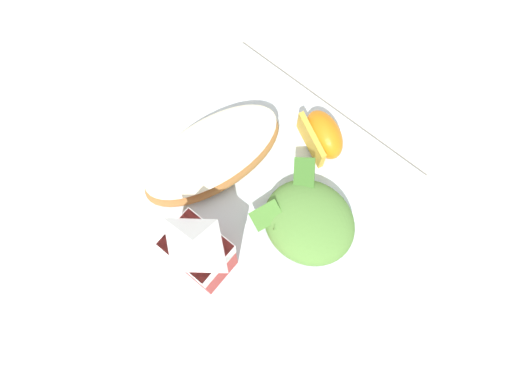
% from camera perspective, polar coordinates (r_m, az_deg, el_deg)
% --- Properties ---
extents(ground, '(3.00, 3.00, 0.00)m').
position_cam_1_polar(ground, '(0.58, -0.00, -0.77)').
color(ground, beige).
extents(white_plate, '(0.28, 0.28, 0.02)m').
position_cam_1_polar(white_plate, '(0.57, -0.00, -0.54)').
color(white_plate, silver).
rests_on(white_plate, ground).
extents(cheesy_pizza_bread, '(0.12, 0.19, 0.04)m').
position_cam_1_polar(cheesy_pizza_bread, '(0.56, -5.00, 4.08)').
color(cheesy_pizza_bread, '#A87038').
rests_on(cheesy_pizza_bread, white_plate).
extents(green_salad_pile, '(0.10, 0.10, 0.05)m').
position_cam_1_polar(green_salad_pile, '(0.54, 5.98, -3.34)').
color(green_salad_pile, '#5B8E3D').
rests_on(green_salad_pile, white_plate).
extents(milk_carton, '(0.06, 0.04, 0.11)m').
position_cam_1_polar(milk_carton, '(0.49, -6.48, -6.68)').
color(milk_carton, '#B7332D').
rests_on(milk_carton, white_plate).
extents(orange_wedge_front, '(0.07, 0.06, 0.04)m').
position_cam_1_polar(orange_wedge_front, '(0.57, 7.51, 6.38)').
color(orange_wedge_front, orange).
rests_on(orange_wedge_front, white_plate).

